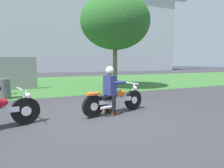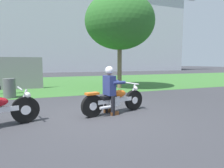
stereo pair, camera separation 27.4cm
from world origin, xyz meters
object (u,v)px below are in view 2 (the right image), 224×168
at_px(rider_lead, 110,86).
at_px(tree_roadside, 120,22).
at_px(motorcycle_lead, 115,100).
at_px(trash_can, 9,88).

height_order(rider_lead, tree_roadside, tree_roadside).
xyz_separation_m(rider_lead, tree_roadside, (2.50, 5.11, 2.99)).
relative_size(motorcycle_lead, tree_roadside, 0.39).
bearing_deg(rider_lead, motorcycle_lead, -0.85).
distance_m(rider_lead, trash_can, 5.00).
distance_m(rider_lead, tree_roadside, 6.43).
relative_size(rider_lead, tree_roadside, 0.26).
height_order(motorcycle_lead, trash_can, motorcycle_lead).
bearing_deg(tree_roadside, rider_lead, -116.10).
relative_size(tree_roadside, trash_can, 6.52).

